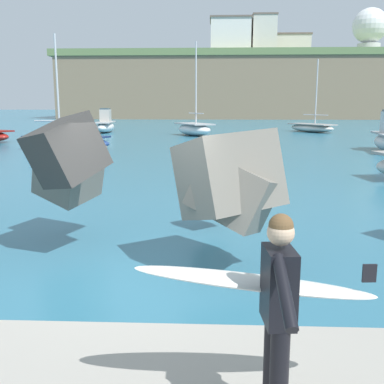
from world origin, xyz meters
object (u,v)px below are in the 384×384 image
(boat_near_left, at_px, (194,129))
(boat_near_right, at_px, (105,125))
(station_building_central, at_px, (244,42))
(station_building_west, at_px, (230,35))
(boat_mid_centre, at_px, (66,142))
(surfer_with_board, at_px, (271,300))
(station_building_annex, at_px, (291,45))
(boat_far_left, at_px, (312,127))
(station_building_east, at_px, (264,33))
(radar_dome, at_px, (370,29))

(boat_near_left, relative_size, boat_near_right, 1.58)
(station_building_central, bearing_deg, station_building_west, -108.90)
(boat_mid_centre, relative_size, station_building_west, 0.86)
(surfer_with_board, xyz_separation_m, boat_near_right, (-11.07, 41.77, -0.53))
(station_building_west, distance_m, station_building_annex, 13.91)
(boat_near_right, distance_m, station_building_central, 57.44)
(boat_near_left, bearing_deg, station_building_annex, 72.73)
(boat_near_left, distance_m, boat_far_left, 12.77)
(station_building_central, xyz_separation_m, station_building_east, (2.91, -10.01, 0.33))
(boat_near_left, bearing_deg, boat_near_right, 155.06)
(surfer_with_board, bearing_deg, station_building_west, 88.27)
(radar_dome, bearing_deg, boat_far_left, -112.39)
(surfer_with_board, relative_size, boat_near_left, 0.26)
(boat_mid_centre, relative_size, station_building_east, 1.08)
(station_building_west, bearing_deg, boat_near_left, -95.62)
(station_building_annex, bearing_deg, boat_near_right, -117.23)
(boat_near_right, bearing_deg, surfer_with_board, -75.16)
(station_building_east, bearing_deg, boat_near_right, -114.68)
(boat_near_right, relative_size, station_building_central, 0.73)
(radar_dome, xyz_separation_m, station_building_central, (-25.73, -2.14, -2.68))
(boat_near_right, distance_m, radar_dome, 71.72)
(boat_mid_centre, xyz_separation_m, radar_dome, (40.95, 72.52, 17.25))
(station_building_annex, bearing_deg, boat_far_left, -96.33)
(boat_mid_centre, height_order, boat_far_left, boat_far_left)
(boat_near_left, bearing_deg, boat_mid_centre, -118.97)
(station_building_central, distance_m, station_building_annex, 9.46)
(surfer_with_board, distance_m, station_building_annex, 94.07)
(surfer_with_board, xyz_separation_m, radar_dome, (31.51, 96.92, 16.47))
(surfer_with_board, distance_m, boat_near_left, 37.68)
(radar_dome, bearing_deg, boat_near_left, -119.57)
(boat_near_left, bearing_deg, station_building_central, 82.12)
(radar_dome, height_order, station_building_east, radar_dome)
(boat_near_right, xyz_separation_m, station_building_west, (13.64, 43.63, 14.36))
(boat_far_left, distance_m, station_building_east, 44.21)
(boat_near_left, relative_size, radar_dome, 0.82)
(station_building_central, height_order, station_building_annex, station_building_central)
(boat_near_left, height_order, station_building_annex, station_building_annex)
(boat_mid_centre, bearing_deg, boat_near_right, 95.34)
(boat_far_left, height_order, station_building_annex, station_building_annex)
(boat_mid_centre, height_order, station_building_central, station_building_central)
(station_building_central, bearing_deg, station_building_east, -73.81)
(radar_dome, height_order, station_building_annex, radar_dome)
(station_building_west, relative_size, station_building_annex, 1.10)
(station_building_annex, bearing_deg, surfer_with_board, -99.13)
(boat_near_right, height_order, boat_mid_centre, boat_mid_centre)
(boat_near_right, bearing_deg, radar_dome, 52.33)
(radar_dome, xyz_separation_m, station_building_west, (-28.94, -11.52, -2.64))
(boat_near_left, xyz_separation_m, station_building_east, (10.82, 47.15, 14.79))
(boat_near_left, relative_size, boat_mid_centre, 1.17)
(boat_mid_centre, xyz_separation_m, station_building_central, (15.23, 70.38, 14.57))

